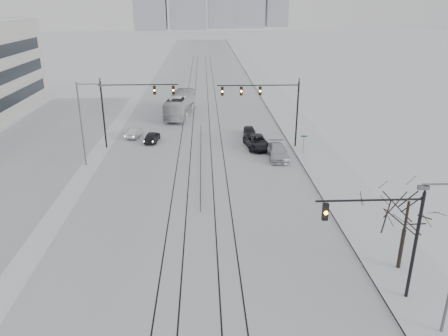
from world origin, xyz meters
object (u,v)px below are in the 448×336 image
(sedan_nb_far, at_px, (250,132))
(sedan_sb_inner, at_px, (152,137))
(traffic_mast_near, at_px, (390,232))
(sedan_sb_outer, at_px, (135,132))
(bare_tree, at_px, (408,209))
(sedan_nb_right, at_px, (278,152))
(sedan_nb_front, at_px, (257,142))
(box_truck, at_px, (180,105))

(sedan_nb_far, bearing_deg, sedan_sb_inner, -172.30)
(traffic_mast_near, relative_size, sedan_nb_far, 1.93)
(sedan_sb_outer, distance_m, sedan_nb_far, 15.13)
(bare_tree, bearing_deg, sedan_sb_outer, 125.03)
(bare_tree, relative_size, sedan_nb_right, 1.17)
(sedan_nb_front, bearing_deg, sedan_nb_far, 86.87)
(bare_tree, height_order, sedan_nb_front, bare_tree)
(sedan_nb_front, bearing_deg, box_truck, 114.35)
(traffic_mast_near, relative_size, sedan_nb_right, 1.34)
(traffic_mast_near, relative_size, bare_tree, 1.15)
(sedan_nb_front, bearing_deg, traffic_mast_near, -88.97)
(sedan_sb_outer, bearing_deg, sedan_nb_front, 171.51)
(sedan_nb_front, xyz_separation_m, sedan_nb_far, (-0.32, 4.95, -0.13))
(traffic_mast_near, relative_size, sedan_nb_front, 1.30)
(sedan_nb_right, bearing_deg, sedan_sb_outer, 154.08)
(traffic_mast_near, xyz_separation_m, sedan_nb_far, (-4.35, 33.93, -3.94))
(sedan_sb_inner, bearing_deg, sedan_nb_front, 172.94)
(bare_tree, distance_m, sedan_nb_front, 27.02)
(bare_tree, xyz_separation_m, sedan_nb_front, (-6.44, 25.97, -3.74))
(sedan_sb_inner, bearing_deg, sedan_nb_right, 161.10)
(traffic_mast_near, bearing_deg, sedan_nb_front, 97.91)
(sedan_sb_inner, distance_m, sedan_nb_front, 13.28)
(sedan_sb_inner, relative_size, box_truck, 0.32)
(traffic_mast_near, distance_m, sedan_nb_front, 29.50)
(bare_tree, xyz_separation_m, sedan_nb_right, (-4.50, 22.06, -3.73))
(sedan_sb_inner, height_order, sedan_nb_far, sedan_sb_inner)
(sedan_sb_inner, relative_size, sedan_nb_front, 0.72)
(traffic_mast_near, xyz_separation_m, sedan_sb_outer, (-19.48, 34.23, -3.94))
(traffic_mast_near, bearing_deg, box_truck, 107.12)
(bare_tree, relative_size, sedan_nb_front, 1.13)
(traffic_mast_near, distance_m, sedan_sb_inner, 36.44)
(sedan_sb_outer, xyz_separation_m, sedan_nb_far, (15.13, -0.30, -0.00))
(sedan_nb_front, xyz_separation_m, box_truck, (-9.96, 16.43, 0.95))
(bare_tree, distance_m, sedan_sb_inner, 35.09)
(traffic_mast_near, bearing_deg, sedan_sb_inner, 117.91)
(box_truck, bearing_deg, sedan_nb_front, 128.93)
(sedan_sb_outer, distance_m, sedan_nb_front, 16.32)
(bare_tree, distance_m, sedan_sb_outer, 38.33)
(traffic_mast_near, relative_size, sedan_sb_outer, 1.86)
(box_truck, bearing_deg, sedan_nb_right, 128.03)
(sedan_nb_right, bearing_deg, box_truck, 122.20)
(sedan_nb_front, height_order, box_truck, box_truck)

